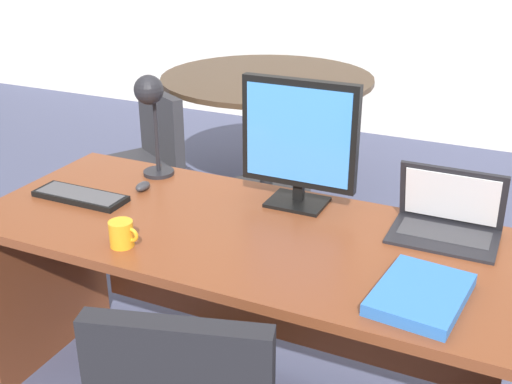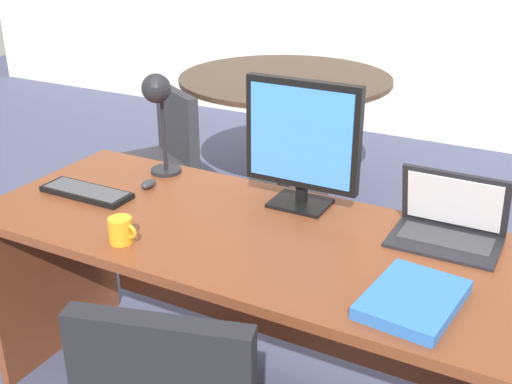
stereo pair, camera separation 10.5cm
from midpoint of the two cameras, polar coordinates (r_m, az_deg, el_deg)
ground at (r=3.65m, az=11.77°, el=-4.53°), size 12.00×12.00×0.00m
desk at (r=2.20m, az=1.59°, el=-8.05°), size 1.86×0.75×0.76m
monitor at (r=2.14m, az=5.56°, el=4.72°), size 0.41×0.16×0.45m
laptop at (r=2.08m, az=18.44°, el=-2.28°), size 0.33×0.23×0.22m
keyboard at (r=2.37m, az=-13.78°, el=-0.02°), size 0.35×0.12×0.02m
mouse at (r=2.38m, az=-8.42°, el=0.71°), size 0.04×0.07×0.03m
desk_lamp at (r=2.41m, az=-7.58°, el=8.02°), size 0.12×0.14×0.40m
book at (r=1.73m, az=15.66°, el=-9.30°), size 0.25×0.32×0.03m
coffee_mug at (r=1.99m, az=-10.57°, el=-3.43°), size 0.10×0.07×0.08m
meeting_table at (r=3.98m, az=3.36°, el=7.69°), size 1.30×1.30×0.79m
meeting_chair_near at (r=3.66m, az=-8.38°, el=1.36°), size 0.63×0.64×0.80m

